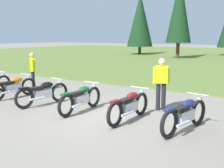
{
  "coord_description": "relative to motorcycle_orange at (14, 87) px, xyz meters",
  "views": [
    {
      "loc": [
        4.72,
        -6.49,
        2.37
      ],
      "look_at": [
        0.0,
        0.6,
        0.9
      ],
      "focal_mm": 44.91,
      "sensor_mm": 36.0,
      "label": 1
    }
  ],
  "objects": [
    {
      "name": "ground_plane",
      "position": [
        4.29,
        -0.21,
        -0.44
      ],
      "size": [
        140.0,
        140.0,
        0.0
      ],
      "primitive_type": "plane",
      "color": "gray"
    },
    {
      "name": "motorcycle_orange",
      "position": [
        0.0,
        0.0,
        0.0
      ],
      "size": [
        0.62,
        2.1,
        0.88
      ],
      "color": "black",
      "rests_on": "ground"
    },
    {
      "name": "motorcycle_black",
      "position": [
        1.79,
        -0.16,
        0.0
      ],
      "size": [
        0.64,
        2.09,
        0.88
      ],
      "color": "black",
      "rests_on": "ground"
    },
    {
      "name": "motorcycle_british_green",
      "position": [
        3.44,
        -0.09,
        0.0
      ],
      "size": [
        0.62,
        2.1,
        0.88
      ],
      "color": "black",
      "rests_on": "ground"
    },
    {
      "name": "motorcycle_maroon",
      "position": [
        5.18,
        -0.07,
        0.0
      ],
      "size": [
        0.62,
        2.1,
        0.88
      ],
      "color": "black",
      "rests_on": "ground"
    },
    {
      "name": "motorcycle_navy",
      "position": [
        6.79,
        -0.07,
        0.0
      ],
      "size": [
        0.66,
        2.08,
        0.88
      ],
      "color": "black",
      "rests_on": "ground"
    },
    {
      "name": "rider_in_hivis_vest",
      "position": [
        5.44,
        1.51,
        0.51
      ],
      "size": [
        0.45,
        0.4,
        1.67
      ],
      "color": "black",
      "rests_on": "ground"
    },
    {
      "name": "rider_near_row_end",
      "position": [
        -0.42,
        1.32,
        0.51
      ],
      "size": [
        0.44,
        0.4,
        1.67
      ],
      "color": "black",
      "rests_on": "ground"
    }
  ]
}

